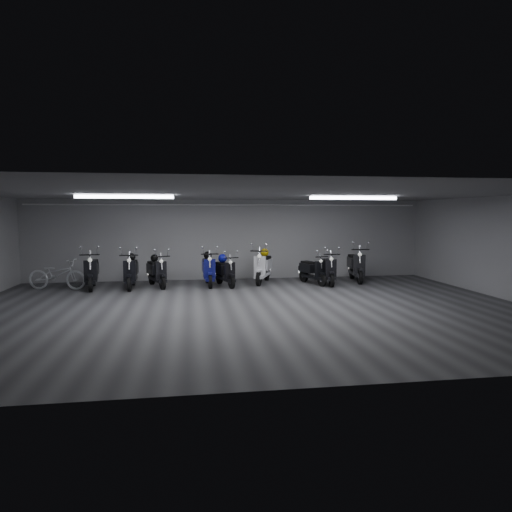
{
  "coord_description": "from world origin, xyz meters",
  "views": [
    {
      "loc": [
        -1.39,
        -10.51,
        2.32
      ],
      "look_at": [
        0.55,
        2.5,
        1.05
      ],
      "focal_mm": 30.93,
      "sensor_mm": 36.0,
      "label": 1
    }
  ],
  "objects": [
    {
      "name": "scooter_9",
      "position": [
        4.2,
        3.76,
        0.71
      ],
      "size": [
        0.94,
        2.0,
        1.43
      ],
      "primitive_type": null,
      "rotation": [
        0.0,
        0.0,
        -0.16
      ],
      "color": "black",
      "rests_on": "floor"
    },
    {
      "name": "scooter_6",
      "position": [
        0.99,
        3.88,
        0.7
      ],
      "size": [
        1.28,
        1.98,
        1.4
      ],
      "primitive_type": null,
      "rotation": [
        0.0,
        0.0,
        -0.38
      ],
      "color": "white",
      "rests_on": "floor"
    },
    {
      "name": "helmet_0",
      "position": [
        -0.84,
        3.88,
        0.96
      ],
      "size": [
        0.26,
        0.26,
        0.26
      ],
      "primitive_type": "sphere",
      "color": "black",
      "rests_on": "scooter_4"
    },
    {
      "name": "scooter_7",
      "position": [
        2.57,
        3.42,
        0.59
      ],
      "size": [
        1.0,
        1.67,
        1.18
      ],
      "primitive_type": null,
      "rotation": [
        0.0,
        0.0,
        0.32
      ],
      "color": "black",
      "rests_on": "floor"
    },
    {
      "name": "fluor_strip_right",
      "position": [
        3.0,
        1.0,
        2.74
      ],
      "size": [
        2.4,
        0.18,
        0.08
      ],
      "primitive_type": "cube",
      "color": "white",
      "rests_on": "ceiling"
    },
    {
      "name": "helmet_1",
      "position": [
        -2.54,
        3.8,
        0.9
      ],
      "size": [
        0.24,
        0.24,
        0.24
      ],
      "primitive_type": "sphere",
      "color": "black",
      "rests_on": "scooter_3"
    },
    {
      "name": "right_wall",
      "position": [
        7.0,
        0.0,
        1.4
      ],
      "size": [
        0.01,
        10.0,
        2.8
      ],
      "primitive_type": "cube",
      "color": "#949497",
      "rests_on": "ground"
    },
    {
      "name": "scooter_8",
      "position": [
        3.05,
        3.33,
        0.65
      ],
      "size": [
        0.72,
        1.78,
        1.29
      ],
      "primitive_type": null,
      "rotation": [
        0.0,
        0.0,
        -0.08
      ],
      "color": "black",
      "rests_on": "floor"
    },
    {
      "name": "helmet_2",
      "position": [
        -0.37,
        3.66,
        0.88
      ],
      "size": [
        0.28,
        0.28,
        0.28
      ],
      "primitive_type": "sphere",
      "color": "#0C108B",
      "rests_on": "scooter_5"
    },
    {
      "name": "scooter_3",
      "position": [
        -2.45,
        3.58,
        0.63
      ],
      "size": [
        1.14,
        1.79,
        1.26
      ],
      "primitive_type": null,
      "rotation": [
        0.0,
        0.0,
        0.37
      ],
      "color": "black",
      "rests_on": "floor"
    },
    {
      "name": "bicycle",
      "position": [
        -5.43,
        3.57,
        0.57
      ],
      "size": [
        1.86,
        0.98,
        1.15
      ],
      "primitive_type": "imported",
      "rotation": [
        0.0,
        0.0,
        1.36
      ],
      "color": "silver",
      "rests_on": "floor"
    },
    {
      "name": "scooter_0",
      "position": [
        -4.41,
        3.54,
        0.69
      ],
      "size": [
        0.86,
        1.92,
        1.38
      ],
      "primitive_type": null,
      "rotation": [
        0.0,
        0.0,
        0.13
      ],
      "color": "black",
      "rests_on": "floor"
    },
    {
      "name": "ceiling",
      "position": [
        0.0,
        0.0,
        2.8
      ],
      "size": [
        14.0,
        10.0,
        0.01
      ],
      "primitive_type": "cube",
      "color": "gray",
      "rests_on": "ground"
    },
    {
      "name": "scooter_5",
      "position": [
        -0.31,
        3.44,
        0.6
      ],
      "size": [
        0.98,
        1.69,
        1.19
      ],
      "primitive_type": null,
      "rotation": [
        0.0,
        0.0,
        0.29
      ],
      "color": "black",
      "rests_on": "floor"
    },
    {
      "name": "scooter_4",
      "position": [
        -0.83,
        3.64,
        0.67
      ],
      "size": [
        0.67,
        1.82,
        1.34
      ],
      "primitive_type": null,
      "rotation": [
        0.0,
        0.0,
        0.04
      ],
      "color": "navy",
      "rests_on": "floor"
    },
    {
      "name": "floor",
      "position": [
        0.0,
        0.0,
        -0.01
      ],
      "size": [
        14.0,
        10.0,
        0.01
      ],
      "primitive_type": "cube",
      "color": "#39393C",
      "rests_on": "ground"
    },
    {
      "name": "conduit",
      "position": [
        0.0,
        4.92,
        2.62
      ],
      "size": [
        13.6,
        0.05,
        0.05
      ],
      "primitive_type": "cylinder",
      "rotation": [
        0.0,
        1.57,
        0.0
      ],
      "color": "white",
      "rests_on": "back_wall"
    },
    {
      "name": "back_wall",
      "position": [
        0.0,
        5.0,
        1.4
      ],
      "size": [
        14.0,
        0.01,
        2.8
      ],
      "primitive_type": "cube",
      "color": "#949497",
      "rests_on": "ground"
    },
    {
      "name": "helmet_4",
      "position": [
        1.09,
        4.12,
        1.01
      ],
      "size": [
        0.28,
        0.28,
        0.28
      ],
      "primitive_type": "sphere",
      "color": "#C29F0B",
      "rests_on": "scooter_6"
    },
    {
      "name": "fluor_strip_left",
      "position": [
        -3.0,
        1.0,
        2.74
      ],
      "size": [
        2.4,
        0.18,
        0.08
      ],
      "primitive_type": "cube",
      "color": "white",
      "rests_on": "ceiling"
    },
    {
      "name": "helmet_3",
      "position": [
        -3.24,
        3.74,
        0.96
      ],
      "size": [
        0.24,
        0.24,
        0.24
      ],
      "primitive_type": "sphere",
      "color": "black",
      "rests_on": "scooter_1"
    },
    {
      "name": "front_wall",
      "position": [
        0.0,
        -5.0,
        1.4
      ],
      "size": [
        14.0,
        0.01,
        2.8
      ],
      "primitive_type": "cube",
      "color": "#949497",
      "rests_on": "ground"
    },
    {
      "name": "scooter_1",
      "position": [
        -3.23,
        3.49,
        0.67
      ],
      "size": [
        0.66,
        1.83,
        1.35
      ],
      "primitive_type": null,
      "rotation": [
        0.0,
        0.0,
        0.03
      ],
      "color": "black",
      "rests_on": "floor"
    }
  ]
}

